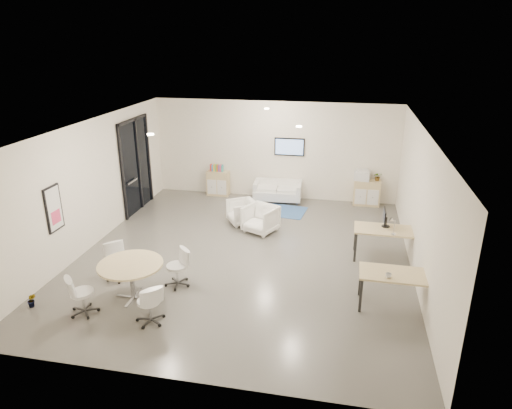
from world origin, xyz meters
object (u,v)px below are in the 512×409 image
Objects in this scene: sideboard_left at (218,183)px; desk_front at (397,277)px; sideboard_right at (367,193)px; armchair_right at (260,218)px; round_table at (131,267)px; loveseat at (278,192)px; armchair_left at (242,211)px; desk_rear at (386,232)px.

sideboard_left is 0.57× the size of desk_front.
sideboard_right is 1.00× the size of armchair_right.
sideboard_left reaches higher than round_table.
sideboard_right is at bearing 53.70° from round_table.
armchair_right reaches higher than loveseat.
round_table is (-1.96, -3.89, 0.31)m from armchair_right.
sideboard_left is at bearing 179.91° from sideboard_right.
loveseat is at bearing -176.74° from sideboard_right.
loveseat is at bearing 72.65° from round_table.
sideboard_right reaches higher than armchair_left.
sideboard_left reaches higher than armchair_right.
armchair_left reaches higher than loveseat.
sideboard_right is (4.94, -0.01, -0.00)m from sideboard_left.
armchair_right reaches higher than desk_rear.
armchair_left is at bearing -147.48° from sideboard_right.
sideboard_left is 4.94m from sideboard_right.
sideboard_left is 0.63× the size of round_table.
desk_front is at bearing 7.90° from round_table.
desk_front is 1.11× the size of round_table.
sideboard_left is 1.01× the size of armchair_right.
desk_front is at bearing -19.10° from armchair_right.
armchair_right reaches higher than desk_front.
round_table is (-2.03, -6.50, 0.41)m from loveseat.
round_table is at bearing -110.65° from loveseat.
desk_rear reaches higher than armchair_left.
sideboard_left is 2.08m from loveseat.
armchair_left is (-3.58, -2.28, -0.03)m from sideboard_right.
sideboard_left reaches higher than desk_front.
loveseat is 1.08× the size of desk_front.
sideboard_left is 0.56× the size of desk_rear.
armchair_right is at bearing 137.41° from desk_front.
armchair_left is 0.52× the size of desk_front.
loveseat is (2.07, -0.17, -0.10)m from sideboard_left.
armchair_right is 0.63× the size of round_table.
sideboard_right is at bearing 94.63° from desk_front.
armchair_right is (0.64, -0.49, 0.03)m from armchair_left.
desk_front is (3.27, -5.76, 0.37)m from loveseat.
loveseat is 1.91× the size of armchair_right.
sideboard_left is 1.01× the size of sideboard_right.
loveseat is 1.20× the size of round_table.
desk_rear reaches higher than desk_front.
round_table reaches higher than desk_front.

